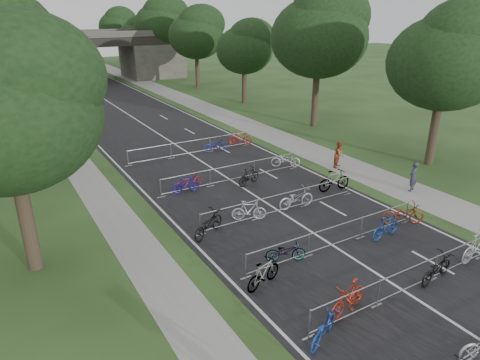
# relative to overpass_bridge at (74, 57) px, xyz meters

# --- Properties ---
(road) EXTENTS (11.00, 140.00, 0.01)m
(road) POSITION_rel_overpass_bridge_xyz_m (0.00, -15.00, -3.53)
(road) COLOR black
(road) RESTS_ON ground
(sidewalk_right) EXTENTS (3.00, 140.00, 0.01)m
(sidewalk_right) POSITION_rel_overpass_bridge_xyz_m (8.00, -15.00, -3.53)
(sidewalk_right) COLOR gray
(sidewalk_right) RESTS_ON ground
(sidewalk_left) EXTENTS (2.00, 140.00, 0.01)m
(sidewalk_left) POSITION_rel_overpass_bridge_xyz_m (-7.50, -15.00, -3.53)
(sidewalk_left) COLOR gray
(sidewalk_left) RESTS_ON ground
(lane_markings) EXTENTS (0.12, 140.00, 0.00)m
(lane_markings) POSITION_rel_overpass_bridge_xyz_m (0.00, -15.00, -3.53)
(lane_markings) COLOR silver
(lane_markings) RESTS_ON ground
(overpass_bridge) EXTENTS (31.00, 8.00, 7.05)m
(overpass_bridge) POSITION_rel_overpass_bridge_xyz_m (0.00, 0.00, 0.00)
(overpass_bridge) COLOR #403F39
(overpass_bridge) RESTS_ON ground
(tree_left_0) EXTENTS (6.72, 6.72, 10.25)m
(tree_left_0) POSITION_rel_overpass_bridge_xyz_m (-11.39, -49.07, 2.96)
(tree_left_0) COLOR #33261C
(tree_left_0) RESTS_ON ground
(tree_right_0) EXTENTS (7.17, 7.17, 10.93)m
(tree_right_0) POSITION_rel_overpass_bridge_xyz_m (13.11, -49.07, 3.39)
(tree_right_0) COLOR #33261C
(tree_right_0) RESTS_ON ground
(tree_right_1) EXTENTS (8.18, 8.18, 12.47)m
(tree_right_1) POSITION_rel_overpass_bridge_xyz_m (13.11, -37.07, 4.37)
(tree_right_1) COLOR #33261C
(tree_right_1) RESTS_ON ground
(tree_right_2) EXTENTS (6.16, 6.16, 9.39)m
(tree_right_2) POSITION_rel_overpass_bridge_xyz_m (13.11, -25.07, 2.41)
(tree_right_2) COLOR #33261C
(tree_right_2) RESTS_ON ground
(tree_right_3) EXTENTS (7.17, 7.17, 10.93)m
(tree_right_3) POSITION_rel_overpass_bridge_xyz_m (13.11, -13.07, 3.39)
(tree_right_3) COLOR #33261C
(tree_right_3) RESTS_ON ground
(tree_right_4) EXTENTS (8.18, 8.18, 12.47)m
(tree_right_4) POSITION_rel_overpass_bridge_xyz_m (13.11, -1.07, 4.37)
(tree_right_4) COLOR #33261C
(tree_right_4) RESTS_ON ground
(tree_right_5) EXTENTS (6.16, 6.16, 9.39)m
(tree_right_5) POSITION_rel_overpass_bridge_xyz_m (13.11, 10.93, 2.41)
(tree_right_5) COLOR #33261C
(tree_right_5) RESTS_ON ground
(tree_right_6) EXTENTS (7.17, 7.17, 10.93)m
(tree_right_6) POSITION_rel_overpass_bridge_xyz_m (13.11, 22.93, 3.39)
(tree_right_6) COLOR #33261C
(tree_right_6) RESTS_ON ground
(barrier_row_2) EXTENTS (9.70, 0.08, 1.10)m
(barrier_row_2) POSITION_rel_overpass_bridge_xyz_m (0.00, -57.80, -2.99)
(barrier_row_2) COLOR #919398
(barrier_row_2) RESTS_ON ground
(barrier_row_3) EXTENTS (9.70, 0.08, 1.10)m
(barrier_row_3) POSITION_rel_overpass_bridge_xyz_m (0.00, -54.00, -2.99)
(barrier_row_3) COLOR #919398
(barrier_row_3) RESTS_ON ground
(barrier_row_4) EXTENTS (9.70, 0.08, 1.10)m
(barrier_row_4) POSITION_rel_overpass_bridge_xyz_m (0.00, -50.00, -2.99)
(barrier_row_4) COLOR #919398
(barrier_row_4) RESTS_ON ground
(barrier_row_5) EXTENTS (9.70, 0.08, 1.10)m
(barrier_row_5) POSITION_rel_overpass_bridge_xyz_m (0.00, -45.00, -2.99)
(barrier_row_5) COLOR #919398
(barrier_row_5) RESTS_ON ground
(barrier_row_6) EXTENTS (9.70, 0.08, 1.10)m
(barrier_row_6) POSITION_rel_overpass_bridge_xyz_m (0.00, -39.00, -2.99)
(barrier_row_6) COLOR #919398
(barrier_row_6) RESTS_ON ground
(bike_8) EXTENTS (1.89, 1.35, 0.95)m
(bike_8) POSITION_rel_overpass_bridge_xyz_m (-4.30, -58.10, -3.06)
(bike_8) COLOR #1B3E98
(bike_8) RESTS_ON ground
(bike_9) EXTENTS (2.07, 1.00, 1.20)m
(bike_9) POSITION_rel_overpass_bridge_xyz_m (-2.68, -57.51, -2.93)
(bike_9) COLOR maroon
(bike_9) RESTS_ON ground
(bike_10) EXTENTS (2.11, 0.99, 1.06)m
(bike_10) POSITION_rel_overpass_bridge_xyz_m (1.55, -57.86, -3.00)
(bike_10) COLOR black
(bike_10) RESTS_ON ground
(bike_11) EXTENTS (2.11, 0.67, 1.26)m
(bike_11) POSITION_rel_overpass_bridge_xyz_m (4.30, -57.77, -2.91)
(bike_11) COLOR #B5B6BE
(bike_11) RESTS_ON ground
(bike_12) EXTENTS (1.88, 1.00, 1.09)m
(bike_12) POSITION_rel_overpass_bridge_xyz_m (-4.30, -54.76, -2.99)
(bike_12) COLOR #919398
(bike_12) RESTS_ON ground
(bike_13) EXTENTS (1.76, 1.22, 0.88)m
(bike_13) POSITION_rel_overpass_bridge_xyz_m (-2.55, -53.79, -3.10)
(bike_13) COLOR #919398
(bike_13) RESTS_ON ground
(bike_14) EXTENTS (1.88, 0.69, 1.10)m
(bike_14) POSITION_rel_overpass_bridge_xyz_m (2.53, -54.54, -2.98)
(bike_14) COLOR navy
(bike_14) RESTS_ON ground
(bike_15) EXTENTS (2.19, 1.59, 1.10)m
(bike_15) POSITION_rel_overpass_bridge_xyz_m (4.30, -54.02, -2.99)
(bike_15) COLOR maroon
(bike_15) RESTS_ON ground
(bike_16) EXTENTS (2.25, 1.71, 1.14)m
(bike_16) POSITION_rel_overpass_bridge_xyz_m (-4.30, -50.20, -2.97)
(bike_16) COLOR black
(bike_16) RESTS_ON ground
(bike_17) EXTENTS (1.77, 1.19, 1.04)m
(bike_17) POSITION_rel_overpass_bridge_xyz_m (-1.88, -49.86, -3.01)
(bike_17) COLOR #B8B7BF
(bike_17) RESTS_ON ground
(bike_18) EXTENTS (2.11, 0.85, 1.09)m
(bike_18) POSITION_rel_overpass_bridge_xyz_m (1.00, -49.91, -2.99)
(bike_18) COLOR #A5A5AD
(bike_18) RESTS_ON ground
(bike_19) EXTENTS (2.13, 0.83, 1.24)m
(bike_19) POSITION_rel_overpass_bridge_xyz_m (4.30, -49.19, -2.91)
(bike_19) COLOR #919398
(bike_19) RESTS_ON ground
(bike_20) EXTENTS (1.66, 0.63, 0.97)m
(bike_20) POSITION_rel_overpass_bridge_xyz_m (-3.14, -45.08, -3.05)
(bike_20) COLOR navy
(bike_20) RESTS_ON ground
(bike_21) EXTENTS (1.82, 0.87, 0.92)m
(bike_21) POSITION_rel_overpass_bridge_xyz_m (-2.72, -44.63, -3.07)
(bike_21) COLOR maroon
(bike_21) RESTS_ON ground
(bike_22) EXTENTS (1.85, 1.01, 1.07)m
(bike_22) POSITION_rel_overpass_bridge_xyz_m (0.58, -45.91, -3.00)
(bike_22) COLOR black
(bike_22) RESTS_ON ground
(bike_23) EXTENTS (1.98, 1.59, 1.01)m
(bike_23) POSITION_rel_overpass_bridge_xyz_m (4.30, -44.53, -3.03)
(bike_23) COLOR #B9BAC1
(bike_23) RESTS_ON ground
(bike_26) EXTENTS (1.82, 0.91, 0.92)m
(bike_26) POSITION_rel_overpass_bridge_xyz_m (1.93, -39.09, -3.08)
(bike_26) COLOR navy
(bike_26) RESTS_ON ground
(bike_27) EXTENTS (1.81, 1.29, 1.07)m
(bike_27) POSITION_rel_overpass_bridge_xyz_m (4.30, -38.69, -3.00)
(bike_27) COLOR maroon
(bike_27) RESTS_ON ground
(pedestrian_a) EXTENTS (0.74, 0.62, 1.74)m
(pedestrian_a) POSITION_rel_overpass_bridge_xyz_m (8.11, -51.50, -2.66)
(pedestrian_a) COLOR #2B2B41
(pedestrian_a) RESTS_ON ground
(pedestrian_b) EXTENTS (1.05, 0.95, 1.77)m
(pedestrian_b) POSITION_rel_overpass_bridge_xyz_m (7.32, -46.34, -2.65)
(pedestrian_b) COLOR #9B4421
(pedestrian_b) RESTS_ON ground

